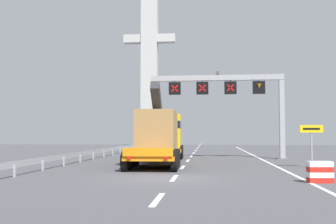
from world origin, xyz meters
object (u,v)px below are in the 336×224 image
(heavy_haul_truck_orange, at_px, (161,135))
(exit_sign_yellow, at_px, (311,136))
(overhead_lane_gantry, at_px, (234,91))
(crash_barrier_striped, at_px, (320,172))
(bridge_pylon_distant, at_px, (150,57))

(heavy_haul_truck_orange, xyz_separation_m, exit_sign_yellow, (9.64, -4.06, -0.06))
(overhead_lane_gantry, relative_size, crash_barrier_striped, 10.84)
(overhead_lane_gantry, height_order, crash_barrier_striped, overhead_lane_gantry)
(overhead_lane_gantry, distance_m, heavy_haul_truck_orange, 7.96)
(heavy_haul_truck_orange, bearing_deg, bridge_pylon_distant, 99.81)
(overhead_lane_gantry, relative_size, bridge_pylon_distant, 0.38)
(bridge_pylon_distant, bearing_deg, overhead_lane_gantry, -70.39)
(exit_sign_yellow, bearing_deg, bridge_pylon_distant, 110.85)
(crash_barrier_striped, relative_size, bridge_pylon_distant, 0.03)
(overhead_lane_gantry, xyz_separation_m, bridge_pylon_distant, (-12.31, 34.55, 9.79))
(crash_barrier_striped, bearing_deg, heavy_haul_truck_orange, 125.37)
(crash_barrier_striped, bearing_deg, overhead_lane_gantry, 99.11)
(heavy_haul_truck_orange, distance_m, bridge_pylon_distant, 41.71)
(overhead_lane_gantry, bearing_deg, exit_sign_yellow, -64.29)
(crash_barrier_striped, distance_m, bridge_pylon_distant, 54.58)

